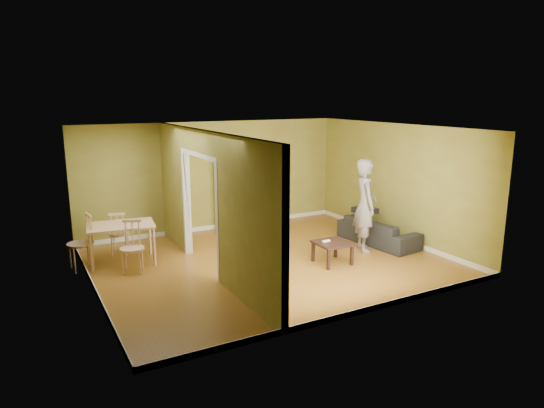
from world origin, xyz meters
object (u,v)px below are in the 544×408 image
Objects in this scene: bookshelf at (232,189)px; dining_table at (121,228)px; person at (365,197)px; chair_near at (132,247)px; chair_left at (80,242)px; chair_far at (119,232)px; coffee_table at (332,245)px; sofa at (378,227)px.

bookshelf is 3.21m from dining_table.
chair_near is (-4.57, 1.01, -0.66)m from person.
chair_left reaches higher than dining_table.
bookshelf is 3.93m from chair_left.
dining_table is 0.77m from chair_left.
chair_near is 1.20m from chair_far.
chair_far is at bearing 110.46° from chair_near.
person reaches higher than coffee_table.
coffee_table is at bearing -0.02° from chair_near.
dining_table is at bearing -155.75° from bookshelf.
person is at bearing -19.30° from dining_table.
person is at bearing 18.45° from coffee_table.
sofa is 2.09× the size of chair_far.
sofa is 1.54× the size of dining_table.
chair_left is at bearing 55.13° from chair_far.
sofa is 1.75m from coffee_table.
chair_far reaches higher than dining_table.
chair_left is 1.09× the size of chair_near.
chair_far is at bearing 83.10° from dining_table.
person is 2.17× the size of chair_left.
sofa is 6.13m from chair_left.
bookshelf is at bearing 52.34° from person.
person reaches higher than bookshelf.
bookshelf is at bearing 103.46° from chair_left.
person reaches higher than sofa.
bookshelf is 2.16× the size of chair_far.
bookshelf is (-2.30, 2.70, 0.62)m from sofa.
bookshelf is 1.87× the size of chair_left.
sofa is 5.41m from dining_table.
bookshelf reaches higher than sofa.
person is at bearing 173.79° from chair_far.
person reaches higher than chair_left.
coffee_table is at bearing 163.48° from chair_far.
sofa is at bearing 19.51° from coffee_table.
bookshelf is at bearing -146.02° from chair_far.
person is 1.16× the size of bookshelf.
bookshelf is 3.41m from coffee_table.
person is (-0.59, -0.23, 0.78)m from sofa.
sofa is 0.97× the size of bookshelf.
sofa is 1.98× the size of chair_near.
person is 2.37× the size of chair_near.
chair_far is (0.82, 0.59, -0.07)m from chair_left.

